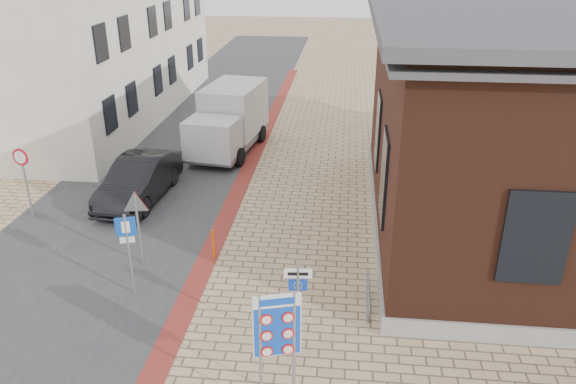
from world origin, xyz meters
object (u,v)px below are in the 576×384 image
at_px(essen_sign, 298,294).
at_px(parking_sign, 128,242).
at_px(sedan, 139,180).
at_px(bollard, 214,244).
at_px(border_sign, 277,328).
at_px(box_truck, 229,119).

relative_size(essen_sign, parking_sign, 0.97).
xyz_separation_m(sedan, bollard, (3.55, -3.75, -0.30)).
distance_m(border_sign, parking_sign, 5.53).
bearing_deg(box_truck, essen_sign, -64.04).
distance_m(sedan, essen_sign, 9.83).
xyz_separation_m(sedan, essen_sign, (6.35, -7.46, 0.71)).
xyz_separation_m(box_truck, parking_sign, (-0.32, -11.20, 0.14)).
xyz_separation_m(box_truck, essen_sign, (4.18, -12.90, 0.04)).
bearing_deg(bollard, box_truck, 98.53).
xyz_separation_m(essen_sign, bollard, (-2.80, 3.71, -1.01)).
relative_size(sedan, bollard, 4.99).
height_order(essen_sign, parking_sign, parking_sign).
bearing_deg(essen_sign, border_sign, -102.31).
bearing_deg(box_truck, parking_sign, -83.64).
height_order(sedan, bollard, sedan).
relative_size(sedan, essen_sign, 2.05).
bearing_deg(border_sign, box_truck, 89.41).
bearing_deg(parking_sign, bollard, 32.71).
distance_m(box_truck, parking_sign, 11.20).
bearing_deg(border_sign, essen_sign, 67.08).
distance_m(sedan, border_sign, 11.16).
bearing_deg(border_sign, parking_sign, 125.04).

